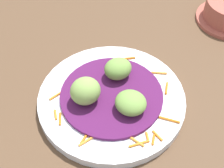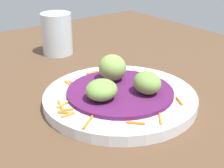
# 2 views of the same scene
# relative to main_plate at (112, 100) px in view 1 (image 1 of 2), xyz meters

# --- Properties ---
(table_surface) EXTENTS (1.10, 1.10, 0.02)m
(table_surface) POSITION_rel_main_plate_xyz_m (0.02, 0.04, -0.02)
(table_surface) COLOR brown
(table_surface) RESTS_ON ground
(main_plate) EXTENTS (0.26, 0.26, 0.02)m
(main_plate) POSITION_rel_main_plate_xyz_m (0.00, 0.00, 0.00)
(main_plate) COLOR silver
(main_plate) RESTS_ON table_surface
(cabbage_bed) EXTENTS (0.18, 0.18, 0.01)m
(cabbage_bed) POSITION_rel_main_plate_xyz_m (0.00, 0.00, 0.01)
(cabbage_bed) COLOR #51194C
(cabbage_bed) RESTS_ON main_plate
(carrot_garnish) EXTENTS (0.23, 0.19, 0.00)m
(carrot_garnish) POSITION_rel_main_plate_xyz_m (0.01, 0.04, 0.01)
(carrot_garnish) COLOR orange
(carrot_garnish) RESTS_ON main_plate
(guac_scoop_left) EXTENTS (0.06, 0.06, 0.05)m
(guac_scoop_left) POSITION_rel_main_plate_xyz_m (0.04, -0.02, 0.04)
(guac_scoop_left) COLOR #84A851
(guac_scoop_left) RESTS_ON cabbage_bed
(guac_scoop_center) EXTENTS (0.07, 0.07, 0.03)m
(guac_scoop_center) POSITION_rel_main_plate_xyz_m (-0.01, 0.05, 0.03)
(guac_scoop_center) COLOR #759E47
(guac_scoop_center) RESTS_ON cabbage_bed
(guac_scoop_right) EXTENTS (0.06, 0.05, 0.04)m
(guac_scoop_right) POSITION_rel_main_plate_xyz_m (-0.04, -0.03, 0.03)
(guac_scoop_right) COLOR #759E47
(guac_scoop_right) RESTS_ON cabbage_bed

